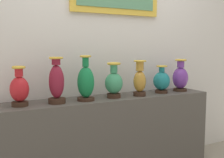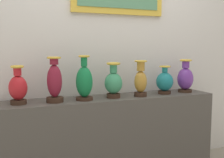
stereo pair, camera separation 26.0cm
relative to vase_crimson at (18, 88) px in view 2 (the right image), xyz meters
name	(u,v)px [view 2 (the right image)]	position (x,y,z in m)	size (l,w,h in m)	color
display_shelf	(112,137)	(0.86, 0.02, -0.54)	(2.11, 0.39, 0.80)	#4C4742
back_wall	(103,22)	(0.86, 0.27, 0.60)	(4.01, 0.14, 3.06)	silver
vase_crimson	(18,88)	(0.00, 0.00, 0.00)	(0.15, 0.15, 0.33)	#382319
vase_burgundy	(54,82)	(0.30, -0.03, 0.04)	(0.15, 0.15, 0.40)	#382319
vase_emerald	(84,82)	(0.57, -0.03, 0.03)	(0.16, 0.16, 0.41)	#382319
vase_jade	(113,83)	(0.86, -0.02, 0.01)	(0.17, 0.17, 0.34)	#382319
vase_ochre	(141,80)	(1.14, -0.05, 0.02)	(0.13, 0.13, 0.35)	#382319
vase_teal	(165,82)	(1.44, -0.01, -0.01)	(0.18, 0.18, 0.29)	#382319
vase_violet	(185,78)	(1.70, 0.00, 0.01)	(0.17, 0.17, 0.35)	#382319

